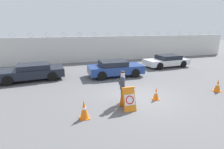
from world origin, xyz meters
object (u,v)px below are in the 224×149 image
object	(u,v)px
traffic_cone_near	(218,86)
traffic_cone_mid	(84,110)
parked_car_front_coupe	(32,72)
barricade_sign	(128,98)
parked_car_rear_sedan	(115,68)
security_guard	(122,86)
traffic_cone_far	(156,94)
parked_car_far_side	(167,61)

from	to	relation	value
traffic_cone_near	traffic_cone_mid	xyz separation A→B (m)	(-8.12, -0.77, 0.03)
parked_car_front_coupe	barricade_sign	bearing A→B (deg)	121.53
barricade_sign	parked_car_front_coupe	distance (m)	8.15
traffic_cone_mid	parked_car_rear_sedan	size ratio (longest dim) A/B	0.19
traffic_cone_near	parked_car_rear_sedan	distance (m)	6.99
traffic_cone_mid	traffic_cone_near	bearing A→B (deg)	5.38
security_guard	traffic_cone_mid	distance (m)	2.35
barricade_sign	traffic_cone_far	distance (m)	1.96
traffic_cone_mid	parked_car_rear_sedan	bearing A→B (deg)	60.12
traffic_cone_near	barricade_sign	bearing A→B (deg)	-174.94
barricade_sign	traffic_cone_near	distance (m)	6.04
traffic_cone_near	parked_car_front_coupe	world-z (taller)	parked_car_front_coupe
barricade_sign	traffic_cone_far	world-z (taller)	barricade_sign
traffic_cone_mid	parked_car_rear_sedan	distance (m)	6.82
security_guard	traffic_cone_near	distance (m)	6.06
barricade_sign	traffic_cone_near	size ratio (longest dim) A/B	1.47
barricade_sign	parked_car_far_side	size ratio (longest dim) A/B	0.25
barricade_sign	traffic_cone_mid	xyz separation A→B (m)	(-2.10, -0.23, -0.14)
parked_car_front_coupe	traffic_cone_mid	bearing A→B (deg)	107.06
traffic_cone_mid	traffic_cone_far	distance (m)	4.04
traffic_cone_far	parked_car_rear_sedan	xyz separation A→B (m)	(-0.56, 5.08, 0.30)
barricade_sign	security_guard	bearing A→B (deg)	91.96
parked_car_front_coupe	parked_car_rear_sedan	size ratio (longest dim) A/B	1.09
parked_car_rear_sedan	parked_car_front_coupe	bearing A→B (deg)	172.63
traffic_cone_far	parked_car_far_side	bearing A→B (deg)	51.77
parked_car_rear_sedan	parked_car_far_side	bearing A→B (deg)	16.75
traffic_cone_far	parked_car_far_side	size ratio (longest dim) A/B	0.15
parked_car_far_side	barricade_sign	bearing A→B (deg)	43.52
traffic_cone_mid	traffic_cone_far	world-z (taller)	traffic_cone_mid
traffic_cone_near	parked_car_front_coupe	distance (m)	12.41
barricade_sign	traffic_cone_mid	world-z (taller)	barricade_sign
parked_car_far_side	parked_car_rear_sedan	bearing A→B (deg)	13.63
barricade_sign	security_guard	distance (m)	0.82
barricade_sign	parked_car_front_coupe	xyz separation A→B (m)	(-4.81, 6.58, 0.08)
barricade_sign	parked_car_rear_sedan	xyz separation A→B (m)	(1.30, 5.68, 0.10)
traffic_cone_far	parked_car_front_coupe	distance (m)	8.96
traffic_cone_near	traffic_cone_mid	world-z (taller)	traffic_cone_mid
traffic_cone_mid	parked_car_front_coupe	size ratio (longest dim) A/B	0.17
parked_car_front_coupe	parked_car_rear_sedan	bearing A→B (deg)	166.97
traffic_cone_far	parked_car_far_side	world-z (taller)	parked_car_far_side
parked_car_front_coupe	security_guard	bearing A→B (deg)	124.65
parked_car_far_side	traffic_cone_far	bearing A→B (deg)	49.63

